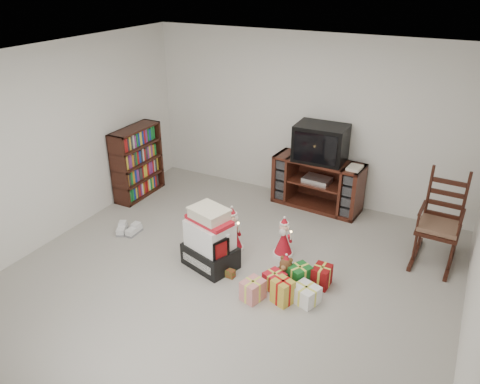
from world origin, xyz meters
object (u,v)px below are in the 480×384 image
at_px(red_suitcase, 212,252).
at_px(santa_figurine, 284,240).
at_px(sneaker_pair, 128,230).
at_px(crt_television, 321,143).
at_px(gift_pile, 210,242).
at_px(mrs_claus_figurine, 232,233).
at_px(bookshelf, 137,163).
at_px(rocking_chair, 438,229).
at_px(teddy_bear, 286,271).
at_px(tv_stand, 317,183).
at_px(gift_cluster, 290,285).

distance_m(red_suitcase, santa_figurine, 0.95).
relative_size(sneaker_pair, crt_television, 0.47).
relative_size(gift_pile, mrs_claus_figurine, 1.24).
distance_m(bookshelf, rocking_chair, 4.41).
xyz_separation_m(mrs_claus_figurine, sneaker_pair, (-1.46, -0.29, -0.19)).
height_order(bookshelf, rocking_chair, rocking_chair).
distance_m(teddy_bear, mrs_claus_figurine, 0.93).
xyz_separation_m(sneaker_pair, crt_television, (2.03, 1.94, 0.97)).
bearing_deg(santa_figurine, gift_pile, -137.95).
relative_size(tv_stand, santa_figurine, 2.53).
relative_size(rocking_chair, sneaker_pair, 3.52).
bearing_deg(sneaker_pair, crt_television, 27.09).
xyz_separation_m(tv_stand, red_suitcase, (-0.57, -2.16, -0.12)).
distance_m(rocking_chair, sneaker_pair, 4.02).
height_order(tv_stand, gift_pile, gift_pile).
distance_m(tv_stand, bookshelf, 2.79).
distance_m(rocking_chair, crt_television, 1.98).
bearing_deg(bookshelf, red_suitcase, -31.39).
xyz_separation_m(teddy_bear, crt_television, (-0.31, 1.96, 0.87)).
bearing_deg(red_suitcase, teddy_bear, 36.67).
relative_size(tv_stand, red_suitcase, 2.30).
height_order(teddy_bear, mrs_claus_figurine, mrs_claus_figurine).
bearing_deg(santa_figurine, sneaker_pair, -166.97).
bearing_deg(rocking_chair, sneaker_pair, -159.09).
distance_m(rocking_chair, mrs_claus_figurine, 2.53).
height_order(tv_stand, red_suitcase, tv_stand).
height_order(rocking_chair, sneaker_pair, rocking_chair).
distance_m(bookshelf, gift_pile, 2.34).
bearing_deg(sneaker_pair, red_suitcase, -25.10).
distance_m(red_suitcase, mrs_claus_figurine, 0.51).
xyz_separation_m(bookshelf, santa_figurine, (2.70, -0.56, -0.33)).
height_order(gift_pile, santa_figurine, gift_pile).
xyz_separation_m(mrs_claus_figurine, crt_television, (0.57, 1.65, 0.78)).
bearing_deg(gift_cluster, sneaker_pair, 175.19).
relative_size(bookshelf, gift_cluster, 1.16).
bearing_deg(gift_cluster, teddy_bear, 123.21).
relative_size(gift_pile, crt_television, 1.05).
xyz_separation_m(teddy_bear, santa_figurine, (-0.24, 0.50, 0.06)).
relative_size(tv_stand, mrs_claus_figurine, 2.20).
bearing_deg(crt_television, mrs_claus_figurine, -110.00).
bearing_deg(bookshelf, tv_stand, 18.83).
bearing_deg(gift_pile, rocking_chair, 47.56).
bearing_deg(rocking_chair, crt_television, 161.61).
xyz_separation_m(tv_stand, mrs_claus_figurine, (-0.57, -1.65, -0.14)).
relative_size(rocking_chair, gift_pile, 1.58).
distance_m(tv_stand, sneaker_pair, 2.83).
xyz_separation_m(rocking_chair, gift_pile, (-2.40, -1.41, -0.08)).
xyz_separation_m(gift_pile, red_suitcase, (0.06, -0.07, -0.08)).
bearing_deg(tv_stand, crt_television, -97.44).
bearing_deg(red_suitcase, gift_cluster, 24.33).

